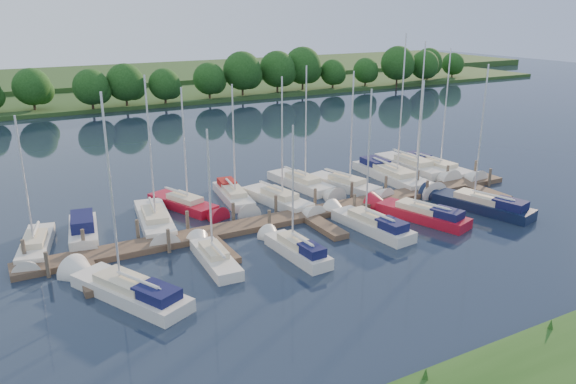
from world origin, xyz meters
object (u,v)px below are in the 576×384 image
dock (309,217)px  sailboat_s_2 (296,251)px  sailboat_n_0 (36,248)px  motorboat (83,232)px  sailboat_n_5 (280,202)px

dock → sailboat_s_2: bearing=-128.5°
sailboat_n_0 → sailboat_s_2: size_ratio=1.06×
sailboat_n_0 → motorboat: size_ratio=1.43×
dock → motorboat: 15.85m
dock → sailboat_s_2: (-3.93, -4.94, 0.14)m
motorboat → sailboat_n_5: sailboat_n_5 is taller
sailboat_n_5 → sailboat_s_2: bearing=57.2°
sailboat_n_5 → sailboat_n_0: bearing=-9.6°
sailboat_n_0 → sailboat_n_5: sailboat_n_5 is taller
sailboat_n_0 → sailboat_s_2: (14.32, -8.55, 0.06)m
motorboat → sailboat_n_5: (14.80, -0.80, -0.08)m
dock → motorboat: motorboat is taller
motorboat → sailboat_s_2: 14.80m
motorboat → sailboat_n_5: size_ratio=0.61×
dock → sailboat_n_5: size_ratio=3.80×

